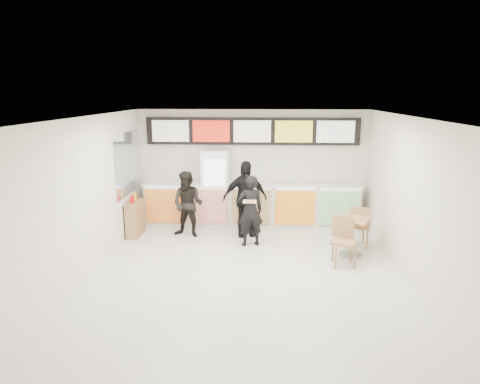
# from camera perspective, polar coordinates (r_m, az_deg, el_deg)

# --- Properties ---
(floor) EXTENTS (7.00, 7.00, 0.00)m
(floor) POSITION_cam_1_polar(r_m,az_deg,el_deg) (8.41, 0.92, -10.89)
(floor) COLOR beige
(floor) RESTS_ON ground
(ceiling) EXTENTS (7.00, 7.00, 0.00)m
(ceiling) POSITION_cam_1_polar(r_m,az_deg,el_deg) (7.69, 1.00, 9.98)
(ceiling) COLOR white
(ceiling) RESTS_ON wall_back
(wall_back) EXTENTS (6.00, 0.00, 6.00)m
(wall_back) POSITION_cam_1_polar(r_m,az_deg,el_deg) (11.34, 1.63, 3.36)
(wall_back) COLOR silver
(wall_back) RESTS_ON floor
(wall_left) EXTENTS (0.00, 7.00, 7.00)m
(wall_left) POSITION_cam_1_polar(r_m,az_deg,el_deg) (8.57, -19.53, -0.61)
(wall_left) COLOR silver
(wall_left) RESTS_ON floor
(wall_right) EXTENTS (0.00, 7.00, 7.00)m
(wall_right) POSITION_cam_1_polar(r_m,az_deg,el_deg) (8.37, 21.96, -1.13)
(wall_right) COLOR silver
(wall_right) RESTS_ON floor
(service_counter) EXTENTS (5.56, 0.77, 1.14)m
(service_counter) POSITION_cam_1_polar(r_m,az_deg,el_deg) (11.14, 1.54, -1.70)
(service_counter) COLOR silver
(service_counter) RESTS_ON floor
(menu_board) EXTENTS (5.50, 0.14, 0.70)m
(menu_board) POSITION_cam_1_polar(r_m,az_deg,el_deg) (11.13, 1.65, 8.11)
(menu_board) COLOR black
(menu_board) RESTS_ON wall_back
(drinks_fridge) EXTENTS (0.70, 0.67, 2.00)m
(drinks_fridge) POSITION_cam_1_polar(r_m,az_deg,el_deg) (11.12, -3.26, 0.53)
(drinks_fridge) COLOR white
(drinks_fridge) RESTS_ON floor
(mirror_panel) EXTENTS (0.01, 2.00, 1.50)m
(mirror_panel) POSITION_cam_1_polar(r_m,az_deg,el_deg) (10.77, -14.65, 3.77)
(mirror_panel) COLOR #B2B7BF
(mirror_panel) RESTS_ON wall_left
(customer_main) EXTENTS (0.69, 0.56, 1.64)m
(customer_main) POSITION_cam_1_polar(r_m,az_deg,el_deg) (9.66, 1.36, -2.51)
(customer_main) COLOR black
(customer_main) RESTS_ON floor
(customer_left) EXTENTS (0.91, 0.78, 1.60)m
(customer_left) POSITION_cam_1_polar(r_m,az_deg,el_deg) (10.35, -6.95, -1.65)
(customer_left) COLOR black
(customer_left) RESTS_ON floor
(customer_mid) EXTENTS (1.16, 0.69, 1.85)m
(customer_mid) POSITION_cam_1_polar(r_m,az_deg,el_deg) (10.32, 0.67, -0.88)
(customer_mid) COLOR black
(customer_mid) RESTS_ON floor
(pizza_slice) EXTENTS (0.36, 0.36, 0.02)m
(pizza_slice) POSITION_cam_1_polar(r_m,az_deg,el_deg) (9.14, 1.29, -1.23)
(pizza_slice) COLOR beige
(pizza_slice) RESTS_ON customer_main
(cafe_table) EXTENTS (1.11, 1.73, 0.99)m
(cafe_table) POSITION_cam_1_polar(r_m,az_deg,el_deg) (9.42, 14.65, -4.89)
(cafe_table) COLOR #9E7648
(cafe_table) RESTS_ON floor
(condiment_ledge) EXTENTS (0.31, 0.76, 1.02)m
(condiment_ledge) POSITION_cam_1_polar(r_m,az_deg,el_deg) (10.75, -13.83, -3.39)
(condiment_ledge) COLOR #9E7648
(condiment_ledge) RESTS_ON floor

